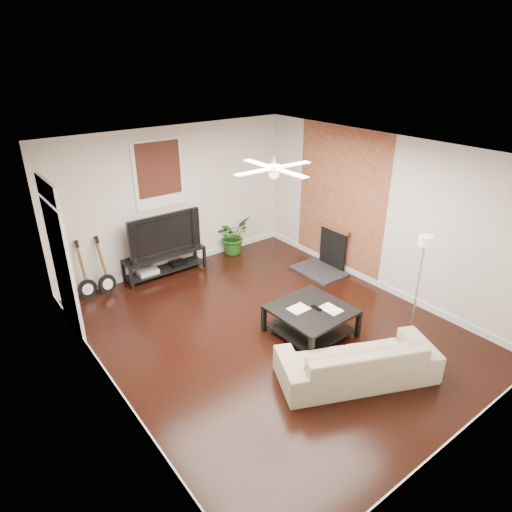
% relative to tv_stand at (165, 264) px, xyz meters
% --- Properties ---
extents(room, '(5.01, 6.01, 2.81)m').
position_rel_tv_stand_xyz_m(room, '(0.43, -2.78, 1.17)').
color(room, black).
rests_on(room, ground).
extents(brick_accent, '(0.02, 2.20, 2.80)m').
position_rel_tv_stand_xyz_m(brick_accent, '(2.92, -1.78, 1.17)').
color(brick_accent, '#984D31').
rests_on(brick_accent, floor).
extents(fireplace, '(0.80, 1.10, 0.92)m').
position_rel_tv_stand_xyz_m(fireplace, '(2.63, -1.78, 0.23)').
color(fireplace, black).
rests_on(fireplace, floor).
extents(window_back, '(1.00, 0.06, 1.30)m').
position_rel_tv_stand_xyz_m(window_back, '(0.13, 0.19, 1.72)').
color(window_back, '#3F1B11').
rests_on(window_back, wall_back).
extents(door_left, '(0.08, 1.00, 2.50)m').
position_rel_tv_stand_xyz_m(door_left, '(-2.03, -0.88, 1.02)').
color(door_left, white).
rests_on(door_left, wall_left).
extents(tv_stand, '(1.62, 0.43, 0.45)m').
position_rel_tv_stand_xyz_m(tv_stand, '(0.00, 0.00, 0.00)').
color(tv_stand, black).
rests_on(tv_stand, floor).
extents(tv, '(1.45, 0.19, 0.83)m').
position_rel_tv_stand_xyz_m(tv, '(0.00, 0.02, 0.64)').
color(tv, black).
rests_on(tv, tv_stand).
extents(coffee_table, '(1.13, 1.13, 0.46)m').
position_rel_tv_stand_xyz_m(coffee_table, '(0.86, -3.22, 0.00)').
color(coffee_table, black).
rests_on(coffee_table, floor).
extents(sofa, '(2.26, 1.61, 0.61)m').
position_rel_tv_stand_xyz_m(sofa, '(0.64, -4.34, 0.08)').
color(sofa, tan).
rests_on(sofa, floor).
extents(floor_lamp, '(0.37, 0.37, 1.72)m').
position_rel_tv_stand_xyz_m(floor_lamp, '(1.99, -4.24, 0.63)').
color(floor_lamp, silver).
rests_on(floor_lamp, floor).
extents(potted_plant, '(0.89, 0.83, 0.79)m').
position_rel_tv_stand_xyz_m(potted_plant, '(1.64, 0.04, 0.17)').
color(potted_plant, '#215518').
rests_on(potted_plant, floor).
extents(guitar_left, '(0.36, 0.28, 1.09)m').
position_rel_tv_stand_xyz_m(guitar_left, '(-1.54, -0.03, 0.32)').
color(guitar_left, black).
rests_on(guitar_left, floor).
extents(guitar_right, '(0.38, 0.31, 1.09)m').
position_rel_tv_stand_xyz_m(guitar_right, '(-1.19, -0.06, 0.32)').
color(guitar_right, black).
rests_on(guitar_right, floor).
extents(ceiling_fan, '(1.24, 1.24, 0.32)m').
position_rel_tv_stand_xyz_m(ceiling_fan, '(0.43, -2.78, 2.37)').
color(ceiling_fan, white).
rests_on(ceiling_fan, ceiling).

